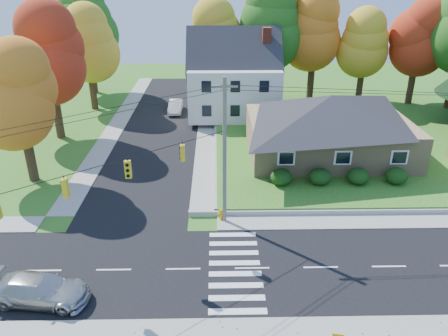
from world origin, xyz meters
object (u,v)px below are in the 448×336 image
object	(u,v)px
white_car	(175,106)
fire_hydrant	(221,215)
ranch_house	(329,124)
silver_sedan	(39,290)

from	to	relation	value
white_car	fire_hydrant	xyz separation A→B (m)	(5.17, -24.91, -0.33)
ranch_house	fire_hydrant	bearing A→B (deg)	-132.48
fire_hydrant	silver_sedan	bearing A→B (deg)	-140.18
fire_hydrant	ranch_house	bearing A→B (deg)	47.52
ranch_house	white_car	xyz separation A→B (m)	(-14.89, 14.29, -2.53)
white_car	fire_hydrant	size ratio (longest dim) A/B	5.13
silver_sedan	ranch_house	bearing A→B (deg)	-38.54
ranch_house	white_car	size ratio (longest dim) A/B	3.34
silver_sedan	fire_hydrant	distance (m)	12.36
ranch_house	fire_hydrant	size ratio (longest dim) A/B	17.13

